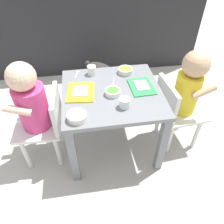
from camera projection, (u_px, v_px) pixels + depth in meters
The scene contains 15 objects.
ground_plane at pixel (112, 143), 1.60m from camera, with size 7.00×7.00×0.00m, color #B2ADA3.
kitchen_cabinet_back at pixel (94, 26), 2.15m from camera, with size 2.08×0.31×0.86m, color #232326.
dining_table at pixel (112, 102), 1.34m from camera, with size 0.59×0.56×0.47m.
seated_child_left at pixel (33, 105), 1.23m from camera, with size 0.29×0.29×0.71m.
seated_child_right at pixel (186, 90), 1.33m from camera, with size 0.30×0.30×0.71m.
dog at pixel (103, 74), 1.94m from camera, with size 0.36×0.39×0.29m.
food_tray_left at pixel (81, 92), 1.27m from camera, with size 0.17×0.21×0.02m.
food_tray_right at pixel (141, 86), 1.32m from camera, with size 0.15×0.19×0.02m.
water_cup_left at pixel (125, 103), 1.17m from camera, with size 0.06×0.06×0.06m.
water_cup_right at pixel (92, 71), 1.41m from camera, with size 0.06×0.06×0.06m.
veggie_bowl_near at pixel (77, 117), 1.10m from camera, with size 0.10×0.10×0.03m.
veggie_bowl_far at pixel (112, 92), 1.25m from camera, with size 0.09×0.09×0.03m.
cereal_bowl_left_side at pixel (125, 70), 1.43m from camera, with size 0.10×0.10×0.03m.
spoon_by_left_tray at pixel (113, 84), 1.34m from camera, with size 0.04×0.10×0.01m.
spoon_by_right_tray at pixel (77, 73), 1.43m from camera, with size 0.04×0.10×0.01m.
Camera 1 is at (-0.16, -1.02, 1.25)m, focal length 34.83 mm.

